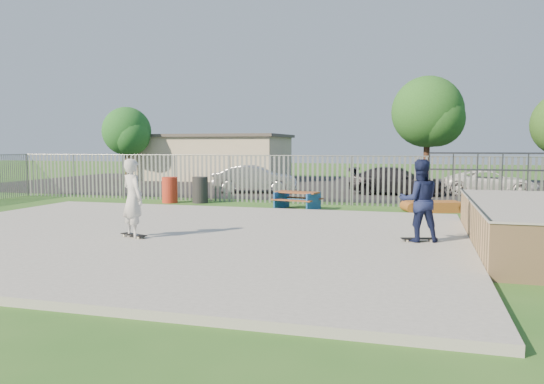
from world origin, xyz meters
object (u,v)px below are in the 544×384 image
(picnic_table, at_px, (297,200))
(car_dark, at_px, (397,181))
(car_white, at_px, (491,182))
(tree_mid, at_px, (428,112))
(tree_left, at_px, (127,131))
(skater_white, at_px, (133,198))
(trash_bin_red, at_px, (170,190))
(skater_navy, at_px, (419,200))
(car_silver, at_px, (255,179))
(funbox, at_px, (434,207))
(trash_bin_grey, at_px, (200,190))

(picnic_table, distance_m, car_dark, 7.90)
(car_white, xyz_separation_m, tree_mid, (-2.99, 5.50, 3.79))
(picnic_table, relative_size, tree_left, 0.37)
(tree_left, bearing_deg, tree_mid, 4.19)
(tree_left, xyz_separation_m, skater_white, (12.29, -20.22, -2.24))
(picnic_table, xyz_separation_m, tree_left, (-14.62, 12.31, 3.02))
(trash_bin_red, height_order, skater_navy, skater_navy)
(trash_bin_red, xyz_separation_m, skater_white, (3.40, -8.75, 0.58))
(car_white, height_order, tree_mid, tree_mid)
(picnic_table, xyz_separation_m, car_silver, (-3.65, 6.20, 0.37))
(funbox, bearing_deg, car_dark, 84.80)
(trash_bin_grey, xyz_separation_m, car_white, (12.24, 7.11, 0.07))
(funbox, height_order, skater_navy, skater_navy)
(funbox, height_order, car_white, car_white)
(trash_bin_grey, height_order, car_dark, car_dark)
(car_white, bearing_deg, car_silver, 102.23)
(car_white, distance_m, tree_mid, 7.32)
(car_dark, xyz_separation_m, tree_left, (-17.95, 5.16, 2.68))
(trash_bin_red, distance_m, trash_bin_grey, 1.29)
(funbox, bearing_deg, picnic_table, 168.41)
(tree_mid, distance_m, skater_navy, 20.57)
(trash_bin_grey, relative_size, car_white, 0.26)
(picnic_table, xyz_separation_m, skater_navy, (4.46, -6.57, 0.77))
(trash_bin_grey, relative_size, tree_mid, 0.17)
(funbox, distance_m, tree_mid, 13.73)
(skater_white, bearing_deg, car_white, -90.20)
(tree_left, distance_m, tree_mid, 19.47)
(trash_bin_grey, height_order, skater_white, skater_white)
(picnic_table, bearing_deg, tree_mid, 83.33)
(funbox, height_order, car_silver, car_silver)
(picnic_table, height_order, car_white, car_white)
(trash_bin_red, relative_size, trash_bin_grey, 0.99)
(car_white, xyz_separation_m, skater_navy, (-3.31, -14.81, 0.50))
(car_dark, xyz_separation_m, skater_navy, (1.12, -13.73, 0.43))
(picnic_table, height_order, skater_white, skater_white)
(trash_bin_red, height_order, tree_mid, tree_mid)
(tree_left, bearing_deg, car_dark, -16.02)
(picnic_table, bearing_deg, skater_white, -93.88)
(picnic_table, height_order, car_silver, car_silver)
(skater_white, bearing_deg, picnic_table, -74.57)
(car_dark, distance_m, tree_mid, 7.69)
(picnic_table, distance_m, car_white, 11.32)
(skater_white, bearing_deg, tree_left, -26.90)
(skater_white, bearing_deg, trash_bin_grey, -44.86)
(trash_bin_red, xyz_separation_m, car_dark, (9.07, 6.32, 0.14))
(car_dark, bearing_deg, tree_mid, -7.17)
(picnic_table, height_order, trash_bin_red, trash_bin_red)
(car_silver, relative_size, skater_navy, 2.18)
(car_dark, xyz_separation_m, car_white, (4.43, 1.08, -0.07))
(car_silver, height_order, skater_white, skater_white)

